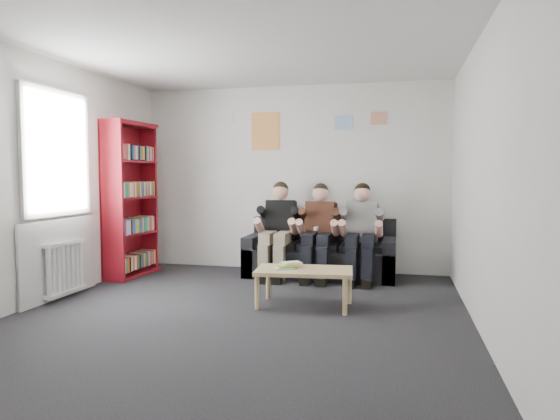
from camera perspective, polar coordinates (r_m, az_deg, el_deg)
name	(u,v)px	position (r m, az deg, el deg)	size (l,w,h in m)	color
room_shell	(239,180)	(4.94, -4.68, 3.40)	(5.00, 5.00, 5.00)	black
sofa	(321,256)	(6.98, 4.65, -5.22)	(2.04, 0.83, 0.79)	black
bookshelf	(132,200)	(7.20, -16.61, 1.16)	(0.32, 0.96, 2.13)	maroon
coffee_table	(304,273)	(5.35, 2.79, -7.26)	(1.01, 0.56, 0.41)	tan
game_cases	(288,265)	(5.36, 0.96, -6.36)	(0.25, 0.23, 0.06)	silver
person_left	(278,230)	(6.85, -0.28, -2.34)	(0.41, 0.89, 1.31)	black
person_middle	(318,232)	(6.74, 4.42, -2.51)	(0.41, 0.87, 1.29)	#542C1C
person_right	(361,233)	(6.68, 9.25, -2.60)	(0.41, 0.87, 1.30)	silver
radiator	(65,267)	(6.22, -23.32, -6.05)	(0.10, 0.64, 0.60)	white
window	(58,208)	(6.18, -24.05, 0.21)	(0.05, 1.30, 2.36)	white
poster_large	(265,131)	(7.47, -1.68, 8.99)	(0.42, 0.01, 0.55)	gold
poster_blue	(343,123)	(7.27, 7.24, 9.89)	(0.25, 0.01, 0.20)	#45A1EB
poster_pink	(379,118)	(7.24, 11.25, 10.27)	(0.22, 0.01, 0.18)	#C33D8E
poster_sign	(227,119)	(7.67, -6.09, 10.34)	(0.20, 0.01, 0.14)	silver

